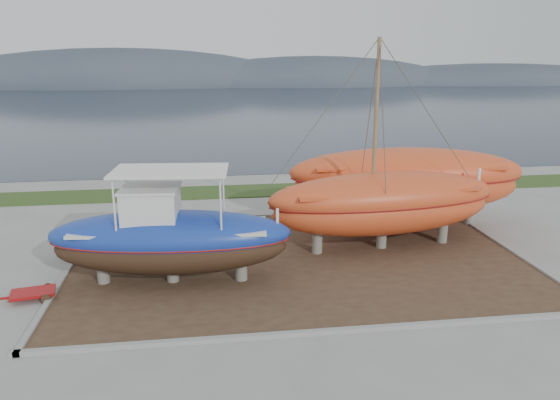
{
  "coord_description": "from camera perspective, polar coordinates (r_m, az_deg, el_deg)",
  "views": [
    {
      "loc": [
        -3.65,
        -16.62,
        8.29
      ],
      "look_at": [
        -0.78,
        4.0,
        2.58
      ],
      "focal_mm": 35.0,
      "sensor_mm": 36.0,
      "label": 1
    }
  ],
  "objects": [
    {
      "name": "ground",
      "position": [
        18.93,
        4.08,
        -10.68
      ],
      "size": [
        140.0,
        140.0,
        0.0
      ],
      "primitive_type": "plane",
      "color": "gray",
      "rests_on": "ground"
    },
    {
      "name": "dirt_patch",
      "position": [
        22.51,
        1.97,
        -6.19
      ],
      "size": [
        18.0,
        12.0,
        0.06
      ],
      "primitive_type": "cube",
      "color": "#422D1E",
      "rests_on": "ground"
    },
    {
      "name": "curb_frame",
      "position": [
        22.49,
        1.97,
        -6.09
      ],
      "size": [
        18.6,
        12.6,
        0.15
      ],
      "primitive_type": null,
      "color": "gray",
      "rests_on": "ground"
    },
    {
      "name": "grass_strip",
      "position": [
        33.36,
        -1.41,
        1.02
      ],
      "size": [
        44.0,
        3.0,
        0.08
      ],
      "primitive_type": "cube",
      "color": "#284219",
      "rests_on": "ground"
    },
    {
      "name": "sea",
      "position": [
        87.09,
        -5.58,
        9.82
      ],
      "size": [
        260.0,
        100.0,
        0.04
      ],
      "primitive_type": null,
      "color": "#192433",
      "rests_on": "ground"
    },
    {
      "name": "mountain_ridge",
      "position": [
        141.91,
        -6.59,
        11.9
      ],
      "size": [
        200.0,
        36.0,
        20.0
      ],
      "primitive_type": null,
      "color": "#333D49",
      "rests_on": "ground"
    },
    {
      "name": "blue_caique",
      "position": [
        20.05,
        -11.4,
        -2.76
      ],
      "size": [
        8.96,
        3.49,
        4.21
      ],
      "primitive_type": null,
      "rotation": [
        0.0,
        0.0,
        -0.09
      ],
      "color": "#1938A0",
      "rests_on": "dirt_patch"
    },
    {
      "name": "white_dinghy",
      "position": [
        23.68,
        -18.04,
        -4.1
      ],
      "size": [
        4.44,
        1.88,
        1.31
      ],
      "primitive_type": null,
      "rotation": [
        0.0,
        0.0,
        0.06
      ],
      "color": "silver",
      "rests_on": "dirt_patch"
    },
    {
      "name": "orange_sailboat",
      "position": [
        23.03,
        11.03,
        5.42
      ],
      "size": [
        10.31,
        3.91,
        8.75
      ],
      "primitive_type": null,
      "rotation": [
        0.0,
        0.0,
        0.09
      ],
      "color": "#CF481F",
      "rests_on": "dirt_patch"
    },
    {
      "name": "orange_bare_hull",
      "position": [
        26.9,
        12.97,
        1.22
      ],
      "size": [
        11.53,
        4.43,
        3.69
      ],
      "primitive_type": null,
      "rotation": [
        0.0,
        0.0,
        -0.09
      ],
      "color": "#CF481F",
      "rests_on": "dirt_patch"
    },
    {
      "name": "red_trailer",
      "position": [
        20.88,
        -24.39,
        -9.06
      ],
      "size": [
        2.31,
        1.46,
        0.3
      ],
      "primitive_type": null,
      "rotation": [
        0.0,
        0.0,
        0.19
      ],
      "color": "#A71212",
      "rests_on": "ground"
    }
  ]
}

